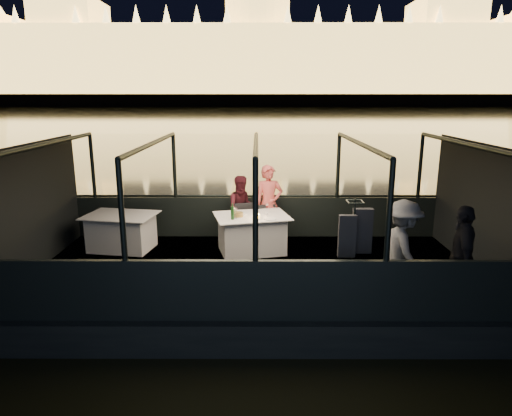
{
  "coord_description": "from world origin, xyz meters",
  "views": [
    {
      "loc": [
        0.03,
        -7.92,
        3.61
      ],
      "look_at": [
        0.0,
        0.4,
        1.55
      ],
      "focal_mm": 32.0,
      "sensor_mm": 36.0,
      "label": 1
    }
  ],
  "objects_px": {
    "dining_table_central": "(252,234)",
    "wine_bottle": "(233,212)",
    "chair_port_right": "(267,224)",
    "person_man_maroon": "(242,208)",
    "passenger_dark": "(462,252)",
    "chair_port_left": "(243,224)",
    "coat_stand": "(353,247)",
    "dining_table_aft": "(122,231)",
    "person_woman_coral": "(269,208)",
    "passenger_stripe": "(403,245)"
  },
  "relations": [
    {
      "from": "dining_table_central",
      "to": "wine_bottle",
      "type": "height_order",
      "value": "wine_bottle"
    },
    {
      "from": "chair_port_right",
      "to": "person_man_maroon",
      "type": "distance_m",
      "value": 0.66
    },
    {
      "from": "passenger_dark",
      "to": "wine_bottle",
      "type": "relative_size",
      "value": 4.97
    },
    {
      "from": "chair_port_left",
      "to": "coat_stand",
      "type": "xyz_separation_m",
      "value": [
        1.73,
        -2.8,
        0.45
      ]
    },
    {
      "from": "chair_port_left",
      "to": "dining_table_aft",
      "type": "bearing_deg",
      "value": 169.13
    },
    {
      "from": "person_man_maroon",
      "to": "passenger_dark",
      "type": "height_order",
      "value": "passenger_dark"
    },
    {
      "from": "coat_stand",
      "to": "dining_table_central",
      "type": "bearing_deg",
      "value": 123.39
    },
    {
      "from": "coat_stand",
      "to": "person_woman_coral",
      "type": "xyz_separation_m",
      "value": [
        -1.18,
        3.07,
        -0.15
      ]
    },
    {
      "from": "chair_port_right",
      "to": "passenger_stripe",
      "type": "height_order",
      "value": "passenger_stripe"
    },
    {
      "from": "person_man_maroon",
      "to": "chair_port_right",
      "type": "bearing_deg",
      "value": -41.0
    },
    {
      "from": "chair_port_left",
      "to": "person_man_maroon",
      "type": "distance_m",
      "value": 0.4
    },
    {
      "from": "dining_table_aft",
      "to": "chair_port_left",
      "type": "relative_size",
      "value": 1.62
    },
    {
      "from": "chair_port_left",
      "to": "person_woman_coral",
      "type": "height_order",
      "value": "person_woman_coral"
    },
    {
      "from": "person_woman_coral",
      "to": "wine_bottle",
      "type": "distance_m",
      "value": 1.26
    },
    {
      "from": "wine_bottle",
      "to": "dining_table_central",
      "type": "bearing_deg",
      "value": 37.91
    },
    {
      "from": "dining_table_central",
      "to": "passenger_stripe",
      "type": "distance_m",
      "value": 3.21
    },
    {
      "from": "person_man_maroon",
      "to": "dining_table_aft",
      "type": "bearing_deg",
      "value": 179.12
    },
    {
      "from": "dining_table_central",
      "to": "person_woman_coral",
      "type": "xyz_separation_m",
      "value": [
        0.36,
        0.72,
        0.36
      ]
    },
    {
      "from": "dining_table_central",
      "to": "person_man_maroon",
      "type": "xyz_separation_m",
      "value": [
        -0.21,
        0.72,
        0.36
      ]
    },
    {
      "from": "chair_port_left",
      "to": "passenger_stripe",
      "type": "distance_m",
      "value": 3.65
    },
    {
      "from": "chair_port_left",
      "to": "chair_port_right",
      "type": "bearing_deg",
      "value": -17.44
    },
    {
      "from": "dining_table_aft",
      "to": "passenger_dark",
      "type": "bearing_deg",
      "value": -24.05
    },
    {
      "from": "chair_port_left",
      "to": "person_woman_coral",
      "type": "bearing_deg",
      "value": 8.78
    },
    {
      "from": "dining_table_aft",
      "to": "chair_port_left",
      "type": "height_order",
      "value": "chair_port_left"
    },
    {
      "from": "person_woman_coral",
      "to": "person_man_maroon",
      "type": "xyz_separation_m",
      "value": [
        -0.57,
        0.0,
        0.0
      ]
    },
    {
      "from": "chair_port_left",
      "to": "person_woman_coral",
      "type": "distance_m",
      "value": 0.68
    },
    {
      "from": "person_man_maroon",
      "to": "chair_port_left",
      "type": "bearing_deg",
      "value": -98.58
    },
    {
      "from": "coat_stand",
      "to": "wine_bottle",
      "type": "relative_size",
      "value": 5.18
    },
    {
      "from": "chair_port_left",
      "to": "wine_bottle",
      "type": "height_order",
      "value": "wine_bottle"
    },
    {
      "from": "person_woman_coral",
      "to": "wine_bottle",
      "type": "height_order",
      "value": "person_woman_coral"
    },
    {
      "from": "person_woman_coral",
      "to": "chair_port_left",
      "type": "bearing_deg",
      "value": -164.4
    },
    {
      "from": "passenger_stripe",
      "to": "wine_bottle",
      "type": "relative_size",
      "value": 4.96
    },
    {
      "from": "coat_stand",
      "to": "chair_port_left",
      "type": "bearing_deg",
      "value": 121.79
    },
    {
      "from": "chair_port_right",
      "to": "coat_stand",
      "type": "distance_m",
      "value": 3.09
    },
    {
      "from": "coat_stand",
      "to": "person_woman_coral",
      "type": "distance_m",
      "value": 3.29
    },
    {
      "from": "dining_table_central",
      "to": "person_man_maroon",
      "type": "height_order",
      "value": "person_man_maroon"
    },
    {
      "from": "wine_bottle",
      "to": "passenger_dark",
      "type": "bearing_deg",
      "value": -31.53
    },
    {
      "from": "dining_table_aft",
      "to": "chair_port_right",
      "type": "relative_size",
      "value": 1.68
    },
    {
      "from": "dining_table_aft",
      "to": "chair_port_left",
      "type": "bearing_deg",
      "value": 6.58
    },
    {
      "from": "dining_table_central",
      "to": "wine_bottle",
      "type": "bearing_deg",
      "value": -142.09
    },
    {
      "from": "chair_port_right",
      "to": "person_woman_coral",
      "type": "xyz_separation_m",
      "value": [
        0.05,
        0.27,
        0.3
      ]
    },
    {
      "from": "dining_table_central",
      "to": "passenger_dark",
      "type": "height_order",
      "value": "passenger_dark"
    },
    {
      "from": "dining_table_central",
      "to": "person_man_maroon",
      "type": "relative_size",
      "value": 1.0
    },
    {
      "from": "passenger_dark",
      "to": "wine_bottle",
      "type": "xyz_separation_m",
      "value": [
        -3.51,
        2.15,
        0.06
      ]
    },
    {
      "from": "chair_port_right",
      "to": "person_man_maroon",
      "type": "height_order",
      "value": "person_man_maroon"
    },
    {
      "from": "chair_port_left",
      "to": "wine_bottle",
      "type": "bearing_deg",
      "value": -121.35
    },
    {
      "from": "dining_table_central",
      "to": "wine_bottle",
      "type": "relative_size",
      "value": 4.58
    },
    {
      "from": "wine_bottle",
      "to": "dining_table_aft",
      "type": "bearing_deg",
      "value": 169.07
    },
    {
      "from": "dining_table_central",
      "to": "passenger_dark",
      "type": "bearing_deg",
      "value": -37.86
    },
    {
      "from": "passenger_stripe",
      "to": "wine_bottle",
      "type": "bearing_deg",
      "value": 49.26
    }
  ]
}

